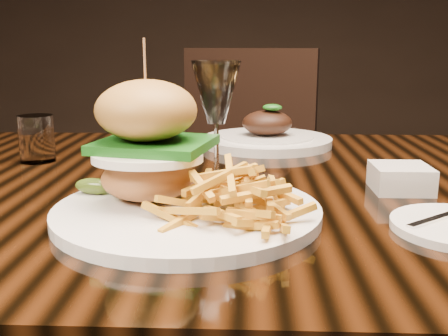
{
  "coord_description": "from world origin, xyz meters",
  "views": [
    {
      "loc": [
        -0.03,
        -0.81,
        0.96
      ],
      "look_at": [
        -0.06,
        -0.17,
        0.81
      ],
      "focal_mm": 42.0,
      "sensor_mm": 36.0,
      "label": 1
    }
  ],
  "objects_px": {
    "burger_plate": "(178,173)",
    "dining_table": "(264,226)",
    "chair_far": "(240,174)",
    "far_dish": "(267,137)",
    "wine_glass": "(216,97)"
  },
  "relations": [
    {
      "from": "wine_glass",
      "to": "far_dish",
      "type": "bearing_deg",
      "value": 76.6
    },
    {
      "from": "dining_table",
      "to": "burger_plate",
      "type": "distance_m",
      "value": 0.25
    },
    {
      "from": "far_dish",
      "to": "chair_far",
      "type": "relative_size",
      "value": 0.29
    },
    {
      "from": "burger_plate",
      "to": "dining_table",
      "type": "bearing_deg",
      "value": 81.54
    },
    {
      "from": "chair_far",
      "to": "far_dish",
      "type": "bearing_deg",
      "value": -69.83
    },
    {
      "from": "burger_plate",
      "to": "far_dish",
      "type": "distance_m",
      "value": 0.5
    },
    {
      "from": "chair_far",
      "to": "wine_glass",
      "type": "bearing_deg",
      "value": -77.41
    },
    {
      "from": "burger_plate",
      "to": "far_dish",
      "type": "bearing_deg",
      "value": 99.37
    },
    {
      "from": "burger_plate",
      "to": "far_dish",
      "type": "xyz_separation_m",
      "value": [
        0.13,
        0.48,
        -0.04
      ]
    },
    {
      "from": "dining_table",
      "to": "wine_glass",
      "type": "bearing_deg",
      "value": -136.99
    },
    {
      "from": "wine_glass",
      "to": "chair_far",
      "type": "bearing_deg",
      "value": 88.33
    },
    {
      "from": "wine_glass",
      "to": "burger_plate",
      "type": "bearing_deg",
      "value": -111.0
    },
    {
      "from": "dining_table",
      "to": "burger_plate",
      "type": "xyz_separation_m",
      "value": [
        -0.12,
        -0.18,
        0.13
      ]
    },
    {
      "from": "far_dish",
      "to": "chair_far",
      "type": "xyz_separation_m",
      "value": [
        -0.06,
        0.59,
        -0.23
      ]
    },
    {
      "from": "dining_table",
      "to": "wine_glass",
      "type": "xyz_separation_m",
      "value": [
        -0.07,
        -0.07,
        0.22
      ]
    }
  ]
}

